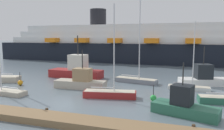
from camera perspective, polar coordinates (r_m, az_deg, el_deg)
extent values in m
plane|color=slate|center=(21.22, -11.81, -10.02)|extent=(600.00, 600.00, 0.00)
cube|color=olive|center=(17.81, -18.56, -12.77)|extent=(27.55, 1.89, 0.53)
cylinder|color=#423323|center=(18.59, -16.65, -11.66)|extent=(0.24, 0.24, 0.63)
cylinder|color=#423323|center=(15.69, 20.50, -15.46)|extent=(0.24, 0.24, 0.63)
cube|color=white|center=(27.70, 19.41, -5.72)|extent=(4.83, 1.46, 0.43)
cube|color=beige|center=(27.65, 19.43, -5.24)|extent=(4.63, 1.35, 0.04)
cylinder|color=silver|center=(27.11, 20.58, 2.59)|extent=(0.11, 0.11, 7.63)
cylinder|color=silver|center=(27.59, 18.02, -4.51)|extent=(2.15, 0.17, 0.09)
cube|color=#BCB29E|center=(27.01, -26.28, -6.37)|extent=(5.33, 1.79, 0.46)
cube|color=beige|center=(26.95, -26.31, -5.85)|extent=(5.11, 1.66, 0.04)
cylinder|color=silver|center=(26.34, -25.23, -5.35)|extent=(2.36, 0.25, 0.10)
cube|color=gray|center=(30.33, 6.22, -4.08)|extent=(6.11, 2.68, 0.60)
cube|color=beige|center=(30.26, 6.23, -3.49)|extent=(5.85, 2.52, 0.04)
cylinder|color=silver|center=(29.55, 7.23, 7.13)|extent=(0.14, 0.14, 11.20)
cylinder|color=silver|center=(30.55, 4.75, -2.74)|extent=(2.63, 0.67, 0.11)
cylinder|color=silver|center=(23.25, 26.31, -6.62)|extent=(2.41, 0.43, 0.10)
cylinder|color=silver|center=(34.29, -26.64, -2.11)|extent=(2.75, 0.93, 0.12)
cube|color=maroon|center=(22.93, -0.57, -7.65)|extent=(5.63, 2.37, 0.69)
cube|color=beige|center=(22.84, -0.57, -6.76)|extent=(5.39, 2.22, 0.04)
cylinder|color=silver|center=(22.13, 0.54, 4.35)|extent=(0.13, 0.13, 8.86)
cylinder|color=silver|center=(22.88, -2.55, -5.89)|extent=(2.44, 0.55, 0.10)
cube|color=#BCB29E|center=(27.26, -8.27, -5.02)|extent=(6.37, 2.07, 0.95)
cube|color=#A3845B|center=(26.90, -7.70, -2.48)|extent=(2.13, 1.49, 1.53)
cylinder|color=#262626|center=(26.65, -7.77, 1.48)|extent=(0.13, 0.13, 2.21)
cube|color=white|center=(31.25, 23.14, -4.04)|extent=(6.94, 4.13, 0.87)
cube|color=#1E2328|center=(30.90, 22.71, -1.55)|extent=(2.44, 2.28, 1.89)
cylinder|color=#262626|center=(30.67, 22.90, 2.31)|extent=(0.13, 0.13, 2.29)
cube|color=#2D6B51|center=(18.88, 18.49, -11.08)|extent=(5.48, 3.29, 0.86)
cube|color=#1E2328|center=(18.61, 17.87, -7.39)|extent=(1.92, 1.80, 1.60)
cylinder|color=#262626|center=(18.26, 18.08, -2.21)|extent=(0.10, 0.10, 1.81)
cube|color=maroon|center=(34.45, -9.40, -2.24)|extent=(8.42, 2.99, 1.21)
cube|color=silver|center=(34.00, -8.85, 0.70)|extent=(2.64, 2.12, 2.37)
cylinder|color=#262626|center=(33.80, -8.94, 5.15)|extent=(0.17, 0.17, 2.91)
sphere|color=green|center=(22.08, 10.75, -8.46)|extent=(0.62, 0.62, 0.62)
cylinder|color=black|center=(21.88, 10.80, -6.46)|extent=(0.06, 0.06, 0.97)
sphere|color=orange|center=(31.03, -22.85, -4.28)|extent=(0.67, 0.67, 0.67)
cylinder|color=black|center=(30.88, -22.93, -2.71)|extent=(0.06, 0.06, 1.04)
cube|color=black|center=(55.47, 11.27, 3.13)|extent=(85.78, 14.45, 4.70)
cube|color=white|center=(55.33, 11.36, 6.36)|extent=(78.91, 12.82, 1.54)
cube|color=white|center=(55.33, 11.40, 7.95)|extent=(74.17, 12.05, 1.54)
cube|color=white|center=(55.37, 11.44, 9.54)|extent=(69.44, 11.28, 1.54)
cube|color=orange|center=(58.86, -15.30, 6.29)|extent=(3.15, 2.48, 1.08)
cube|color=orange|center=(54.49, -7.81, 6.42)|extent=(3.15, 2.48, 1.08)
cube|color=orange|center=(51.20, 0.80, 6.43)|extent=(3.15, 2.48, 1.08)
cube|color=orange|center=(49.18, 10.35, 6.28)|extent=(3.15, 2.48, 1.08)
cube|color=orange|center=(48.60, 20.41, 5.93)|extent=(3.15, 2.48, 1.08)
cylinder|color=black|center=(59.65, -3.65, 12.30)|extent=(4.31, 4.31, 4.27)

